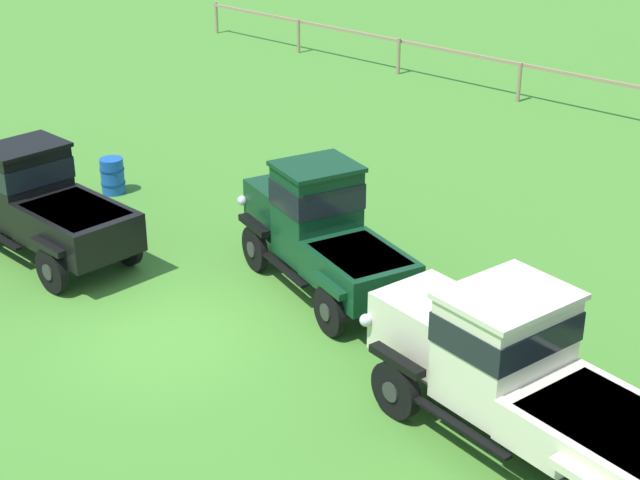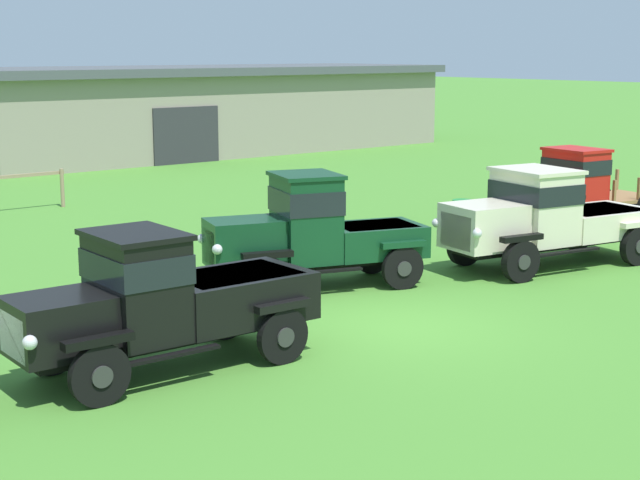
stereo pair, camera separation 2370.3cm
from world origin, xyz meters
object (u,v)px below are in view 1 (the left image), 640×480
Objects in this scene: vintage_truck_far_side at (517,370)px; oil_drum_beside_row at (113,176)px; vintage_truck_second_in_line at (40,201)px.

oil_drum_beside_row is (-11.91, 1.98, -0.71)m from vintage_truck_far_side.
vintage_truck_far_side is (10.27, 0.91, 0.02)m from vintage_truck_second_in_line.
vintage_truck_second_in_line is 0.88× the size of vintage_truck_far_side.
vintage_truck_far_side is 6.62× the size of oil_drum_beside_row.
vintage_truck_second_in_line is 3.39m from oil_drum_beside_row.
oil_drum_beside_row is (-1.63, 2.89, -0.69)m from vintage_truck_second_in_line.
vintage_truck_far_side reaches higher than oil_drum_beside_row.
vintage_truck_far_side is at bearing 5.07° from vintage_truck_second_in_line.
vintage_truck_far_side is 12.09m from oil_drum_beside_row.
vintage_truck_second_in_line is at bearing -60.55° from oil_drum_beside_row.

